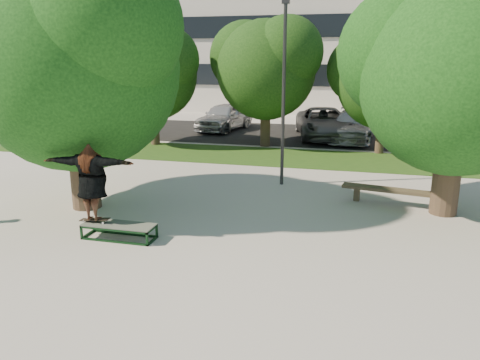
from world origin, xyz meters
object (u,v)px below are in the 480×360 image
(tree_right, at_px, (456,67))
(car_silver_a, at_px, (224,117))
(bench, at_px, (398,192))
(tree_left, at_px, (73,54))
(lamppost, at_px, (284,94))
(car_silver_b, at_px, (353,126))
(car_grey, at_px, (324,123))
(grind_box, at_px, (119,231))
(car_dark, at_px, (221,119))

(tree_right, xyz_separation_m, car_silver_a, (-10.35, 13.42, -3.27))
(bench, bearing_deg, tree_left, -155.29)
(lamppost, distance_m, car_silver_b, 10.33)
(car_silver_a, bearing_deg, car_grey, -0.90)
(lamppost, distance_m, bench, 4.91)
(lamppost, xyz_separation_m, car_grey, (0.66, 10.15, -2.33))
(bench, bearing_deg, car_grey, 115.14)
(tree_left, relative_size, car_silver_b, 1.33)
(lamppost, height_order, bench, lamppost)
(grind_box, relative_size, car_silver_b, 0.34)
(car_dark, bearing_deg, car_silver_a, -10.00)
(bench, relative_size, car_silver_b, 0.62)
(lamppost, bearing_deg, tree_right, -21.28)
(bench, bearing_deg, lamppost, 167.76)
(tree_left, bearing_deg, tree_right, 11.03)
(lamppost, distance_m, car_grey, 10.43)
(tree_right, bearing_deg, car_silver_b, 103.03)
(bench, xyz_separation_m, car_silver_b, (-1.58, 11.37, 0.35))
(car_silver_a, relative_size, car_dark, 1.23)
(tree_left, xyz_separation_m, grind_box, (2.24, -2.13, -4.23))
(tree_left, xyz_separation_m, tree_right, (10.21, 1.99, -0.33))
(lamppost, xyz_separation_m, car_silver_a, (-5.43, 11.50, -2.33))
(car_grey, bearing_deg, tree_right, -82.47)
(car_silver_b, bearing_deg, car_grey, 171.55)
(tree_right, height_order, car_silver_b, tree_right)
(tree_left, distance_m, grind_box, 5.24)
(bench, bearing_deg, car_silver_a, 135.42)
(tree_right, relative_size, bench, 1.96)
(lamppost, bearing_deg, car_dark, 116.09)
(tree_right, distance_m, bench, 3.86)
(car_dark, xyz_separation_m, car_grey, (6.29, -1.35, 0.17))
(tree_left, bearing_deg, car_silver_b, 61.34)
(tree_right, height_order, car_grey, tree_right)
(grind_box, distance_m, car_silver_a, 17.70)
(tree_left, distance_m, car_grey, 15.68)
(bench, distance_m, car_dark, 16.10)
(tree_left, distance_m, car_silver_b, 16.05)
(car_grey, relative_size, car_silver_b, 1.10)
(car_grey, bearing_deg, car_silver_b, -24.29)
(tree_right, xyz_separation_m, car_silver_b, (-2.71, 11.73, -3.32))
(tree_left, distance_m, bench, 10.19)
(tree_left, xyz_separation_m, lamppost, (5.29, 3.91, -1.27))
(car_dark, xyz_separation_m, car_silver_b, (7.84, -1.69, 0.13))
(car_silver_a, distance_m, car_silver_b, 7.82)
(tree_left, height_order, car_grey, tree_left)
(tree_right, relative_size, car_dark, 1.66)
(car_grey, height_order, car_silver_b, car_grey)
(lamppost, relative_size, grind_box, 3.39)
(tree_right, xyz_separation_m, lamppost, (-4.92, 1.92, -0.94))
(grind_box, bearing_deg, car_silver_b, 71.66)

